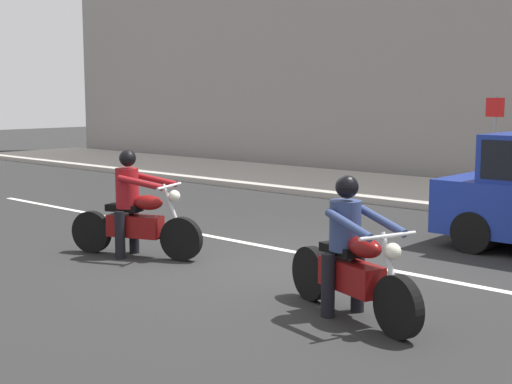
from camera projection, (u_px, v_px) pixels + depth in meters
ground_plane at (272, 266)px, 9.99m from camera, size 80.00×80.00×0.00m
sidewalk_slab at (506, 200)px, 15.85m from camera, size 40.00×4.40×0.14m
lane_marking_stripe at (317, 256)px, 10.58m from camera, size 18.00×0.14×0.01m
motorcycle_with_rider_crimson at (134, 213)px, 10.50m from camera, size 2.05×0.99×1.59m
motorcycle_with_rider_denim_blue at (351, 260)px, 7.60m from camera, size 2.09×0.92×1.54m
street_sign_post at (494, 133)px, 16.60m from camera, size 0.44×0.08×2.21m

